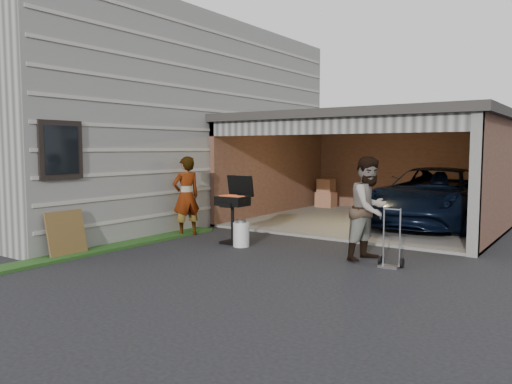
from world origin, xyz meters
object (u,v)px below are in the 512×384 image
at_px(minivan, 434,198).
at_px(bbq_grill, 233,203).
at_px(man, 369,209).
at_px(hand_truck, 390,256).
at_px(plywood_panel, 66,234).
at_px(propane_tank, 241,235).
at_px(woman, 186,196).

height_order(minivan, bbq_grill, minivan).
bearing_deg(minivan, man, -88.43).
bearing_deg(minivan, hand_truck, -82.61).
xyz_separation_m(plywood_panel, hand_truck, (5.26, 2.70, -0.24)).
xyz_separation_m(man, plywood_panel, (-4.74, -3.01, -0.51)).
bearing_deg(propane_tank, plywood_panel, -128.16).
bearing_deg(propane_tank, minivan, 63.75).
distance_m(propane_tank, plywood_panel, 3.39).
height_order(minivan, propane_tank, minivan).
bearing_deg(bbq_grill, propane_tank, -29.57).
bearing_deg(man, hand_truck, -107.40).
xyz_separation_m(propane_tank, hand_truck, (3.17, 0.03, -0.06)).
relative_size(propane_tank, plywood_panel, 0.57).
relative_size(bbq_grill, propane_tank, 2.88).
bearing_deg(bbq_grill, hand_truck, -2.72).
bearing_deg(man, minivan, 15.08).
bearing_deg(woman, hand_truck, 106.90).
distance_m(bbq_grill, hand_truck, 3.59).
height_order(woman, hand_truck, woman).
xyz_separation_m(man, hand_truck, (0.52, -0.31, -0.75)).
height_order(man, propane_tank, man).
height_order(propane_tank, plywood_panel, plywood_panel).
bearing_deg(woman, man, 110.44).
bearing_deg(man, woman, 103.30).
bearing_deg(bbq_grill, woman, 174.50).
relative_size(propane_tank, hand_truck, 0.50).
height_order(man, bbq_grill, man).
xyz_separation_m(minivan, woman, (-4.35, -4.72, 0.19)).
xyz_separation_m(minivan, plywood_panel, (-4.59, -7.73, -0.30)).
distance_m(plywood_panel, hand_truck, 5.92).
relative_size(minivan, propane_tank, 10.53).
bearing_deg(hand_truck, propane_tank, 178.26).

